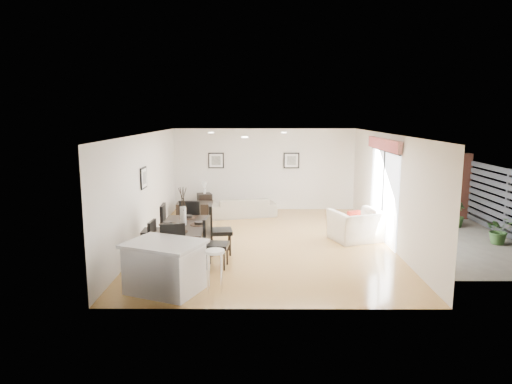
{
  "coord_description": "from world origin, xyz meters",
  "views": [
    {
      "loc": [
        -0.2,
        -11.08,
        3.18
      ],
      "look_at": [
        -0.26,
        0.4,
        1.2
      ],
      "focal_mm": 32.0,
      "sensor_mm": 36.0,
      "label": 1
    }
  ],
  "objects_px": {
    "armchair": "(357,226)",
    "coffee_table": "(195,209)",
    "dining_chair_foot": "(191,220)",
    "dining_table": "(184,228)",
    "dining_chair_efar": "(216,226)",
    "bar_stool": "(215,256)",
    "sofa": "(243,207)",
    "side_table": "(205,202)",
    "dining_chair_head": "(173,249)",
    "kitchen_island": "(165,266)",
    "dining_chair_wnear": "(147,241)",
    "dining_chair_wfar": "(158,226)",
    "dining_chair_enear": "(212,240)"
  },
  "relations": [
    {
      "from": "sofa",
      "to": "armchair",
      "type": "distance_m",
      "value": 4.07
    },
    {
      "from": "dining_chair_foot",
      "to": "armchair",
      "type": "bearing_deg",
      "value": -170.63
    },
    {
      "from": "dining_chair_foot",
      "to": "kitchen_island",
      "type": "height_order",
      "value": "dining_chair_foot"
    },
    {
      "from": "dining_chair_head",
      "to": "bar_stool",
      "type": "relative_size",
      "value": 1.4
    },
    {
      "from": "sofa",
      "to": "dining_chair_efar",
      "type": "relative_size",
      "value": 1.75
    },
    {
      "from": "armchair",
      "to": "kitchen_island",
      "type": "xyz_separation_m",
      "value": [
        -4.18,
        -3.34,
        0.07
      ]
    },
    {
      "from": "kitchen_island",
      "to": "dining_chair_head",
      "type": "bearing_deg",
      "value": 108.93
    },
    {
      "from": "dining_chair_foot",
      "to": "dining_table",
      "type": "bearing_deg",
      "value": 94.55
    },
    {
      "from": "dining_table",
      "to": "dining_chair_wfar",
      "type": "relative_size",
      "value": 1.69
    },
    {
      "from": "dining_chair_foot",
      "to": "bar_stool",
      "type": "bearing_deg",
      "value": 110.38
    },
    {
      "from": "dining_chair_enear",
      "to": "coffee_table",
      "type": "height_order",
      "value": "dining_chair_enear"
    },
    {
      "from": "bar_stool",
      "to": "coffee_table",
      "type": "bearing_deg",
      "value": 101.16
    },
    {
      "from": "dining_chair_wfar",
      "to": "armchair",
      "type": "bearing_deg",
      "value": 99.27
    },
    {
      "from": "kitchen_island",
      "to": "dining_chair_wfar",
      "type": "bearing_deg",
      "value": 127.89
    },
    {
      "from": "dining_chair_efar",
      "to": "coffee_table",
      "type": "xyz_separation_m",
      "value": [
        -1.02,
        3.85,
        -0.43
      ]
    },
    {
      "from": "sofa",
      "to": "dining_chair_efar",
      "type": "bearing_deg",
      "value": 69.62
    },
    {
      "from": "armchair",
      "to": "dining_table",
      "type": "xyz_separation_m",
      "value": [
        -4.12,
        -1.55,
        0.33
      ]
    },
    {
      "from": "coffee_table",
      "to": "kitchen_island",
      "type": "height_order",
      "value": "kitchen_island"
    },
    {
      "from": "coffee_table",
      "to": "dining_chair_enear",
      "type": "bearing_deg",
      "value": -80.53
    },
    {
      "from": "armchair",
      "to": "dining_chair_wfar",
      "type": "bearing_deg",
      "value": -7.29
    },
    {
      "from": "sofa",
      "to": "dining_chair_wfar",
      "type": "bearing_deg",
      "value": 51.45
    },
    {
      "from": "dining_chair_efar",
      "to": "dining_chair_head",
      "type": "relative_size",
      "value": 1.08
    },
    {
      "from": "dining_chair_wfar",
      "to": "dining_chair_enear",
      "type": "relative_size",
      "value": 1.08
    },
    {
      "from": "dining_chair_enear",
      "to": "armchair",
      "type": "bearing_deg",
      "value": -53.86
    },
    {
      "from": "dining_chair_wfar",
      "to": "dining_chair_enear",
      "type": "height_order",
      "value": "dining_chair_wfar"
    },
    {
      "from": "side_table",
      "to": "bar_stool",
      "type": "distance_m",
      "value": 6.99
    },
    {
      "from": "dining_chair_wnear",
      "to": "dining_chair_wfar",
      "type": "distance_m",
      "value": 0.97
    },
    {
      "from": "coffee_table",
      "to": "side_table",
      "type": "xyz_separation_m",
      "value": [
        0.21,
        0.8,
        0.07
      ]
    },
    {
      "from": "dining_chair_enear",
      "to": "dining_chair_head",
      "type": "distance_m",
      "value": 0.99
    },
    {
      "from": "bar_stool",
      "to": "dining_chair_wnear",
      "type": "bearing_deg",
      "value": 139.62
    },
    {
      "from": "sofa",
      "to": "side_table",
      "type": "xyz_separation_m",
      "value": [
        -1.29,
        0.8,
        -0.0
      ]
    },
    {
      "from": "sofa",
      "to": "armchair",
      "type": "bearing_deg",
      "value": 123.77
    },
    {
      "from": "dining_chair_wnear",
      "to": "dining_chair_wfar",
      "type": "xyz_separation_m",
      "value": [
        0.01,
        0.97,
        0.08
      ]
    },
    {
      "from": "sofa",
      "to": "dining_table",
      "type": "distance_m",
      "value": 4.49
    },
    {
      "from": "side_table",
      "to": "dining_chair_head",
      "type": "bearing_deg",
      "value": -88.87
    },
    {
      "from": "dining_table",
      "to": "dining_chair_wnear",
      "type": "bearing_deg",
      "value": -145.78
    },
    {
      "from": "armchair",
      "to": "kitchen_island",
      "type": "distance_m",
      "value": 5.35
    },
    {
      "from": "dining_chair_wfar",
      "to": "dining_chair_head",
      "type": "distance_m",
      "value": 1.79
    },
    {
      "from": "dining_chair_efar",
      "to": "side_table",
      "type": "relative_size",
      "value": 1.98
    },
    {
      "from": "dining_chair_head",
      "to": "bar_stool",
      "type": "height_order",
      "value": "dining_chair_head"
    },
    {
      "from": "sofa",
      "to": "dining_chair_head",
      "type": "relative_size",
      "value": 1.89
    },
    {
      "from": "dining_chair_head",
      "to": "dining_chair_foot",
      "type": "bearing_deg",
      "value": 80.78
    },
    {
      "from": "dining_chair_enear",
      "to": "bar_stool",
      "type": "xyz_separation_m",
      "value": [
        0.18,
        -1.32,
        0.07
      ]
    },
    {
      "from": "kitchen_island",
      "to": "bar_stool",
      "type": "bearing_deg",
      "value": 22.84
    },
    {
      "from": "dining_chair_wfar",
      "to": "dining_chair_wnear",
      "type": "bearing_deg",
      "value": -4.04
    },
    {
      "from": "armchair",
      "to": "coffee_table",
      "type": "xyz_separation_m",
      "value": [
        -4.47,
        2.77,
        -0.17
      ]
    },
    {
      "from": "armchair",
      "to": "dining_chair_efar",
      "type": "relative_size",
      "value": 1.04
    },
    {
      "from": "dining_table",
      "to": "kitchen_island",
      "type": "relative_size",
      "value": 1.21
    },
    {
      "from": "armchair",
      "to": "coffee_table",
      "type": "height_order",
      "value": "armchair"
    },
    {
      "from": "armchair",
      "to": "dining_chair_foot",
      "type": "bearing_deg",
      "value": -14.7
    }
  ]
}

